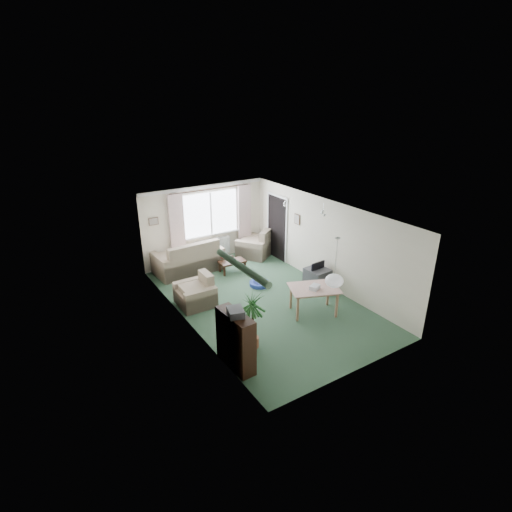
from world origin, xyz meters
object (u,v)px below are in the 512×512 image
houseplant (253,321)px  dining_table (313,301)px  pet_bed (259,284)px  coffee_table (232,266)px  sofa (188,256)px  armchair_corner (254,243)px  bookshelf (236,340)px  armchair_left (195,290)px  tv_cube (317,278)px

houseplant → dining_table: size_ratio=1.20×
pet_bed → houseplant: bearing=-125.5°
houseplant → coffee_table: bearing=67.3°
houseplant → dining_table: 2.03m
sofa → houseplant: size_ratio=1.55×
sofa → houseplant: (-0.41, -4.28, 0.14)m
dining_table → pet_bed: (-0.30, 1.92, -0.27)m
armchair_corner → coffee_table: (-1.23, -0.73, -0.27)m
coffee_table → bookshelf: (-2.08, -3.88, 0.40)m
armchair_left → pet_bed: 1.96m
armchair_left → dining_table: 2.93m
armchair_corner → tv_cube: 2.87m
bookshelf → pet_bed: 3.55m
armchair_corner → houseplant: houseplant is taller
dining_table → coffee_table: bearing=98.9°
bookshelf → dining_table: 2.69m
houseplant → pet_bed: (1.67, 2.33, -0.57)m
armchair_corner → dining_table: 3.92m
sofa → tv_cube: bearing=128.2°
armchair_left → houseplant: 2.33m
armchair_corner → armchair_left: bearing=-1.7°
tv_cube → dining_table: bearing=-138.7°
armchair_corner → pet_bed: armchair_corner is taller
armchair_left → bookshelf: bearing=-6.5°
armchair_corner → coffee_table: armchair_corner is taller
armchair_left → pet_bed: (1.93, 0.03, -0.34)m
armchair_left → coffee_table: (1.74, 1.23, -0.22)m
coffee_table → sofa: bearing=144.8°
tv_cube → armchair_corner: bearing=90.1°
armchair_corner → pet_bed: (-1.05, -1.92, -0.39)m
bookshelf → houseplant: (0.60, 0.35, 0.05)m
armchair_corner → coffee_table: bearing=-4.4°
houseplant → dining_table: bearing=11.8°
sofa → pet_bed: 2.36m
armchair_left → houseplant: size_ratio=0.71×
coffee_table → tv_cube: 2.58m
armchair_corner → coffee_table: 1.46m
bookshelf → dining_table: (2.57, 0.76, -0.25)m
sofa → dining_table: size_ratio=1.85×
tv_cube → houseplant: bearing=-158.8°
bookshelf → tv_cube: bearing=22.8°
armchair_left → armchair_corner: bearing=124.1°
dining_table → bookshelf: bearing=-163.5°
armchair_left → tv_cube: size_ratio=1.49×
armchair_left → pet_bed: size_ratio=1.64×
armchair_corner → tv_cube: (0.22, -2.85, -0.17)m
houseplant → bookshelf: bearing=-149.8°
dining_table → armchair_corner: bearing=79.0°
armchair_corner → houseplant: bearing=22.5°
houseplant → pet_bed: 2.92m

